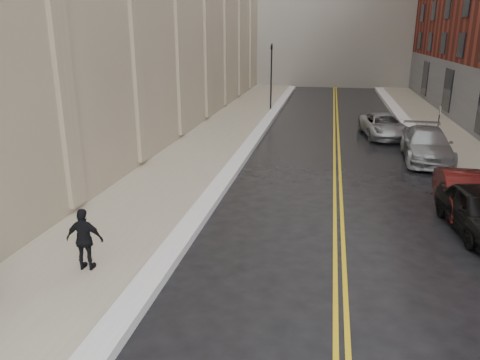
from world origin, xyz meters
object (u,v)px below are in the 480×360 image
at_px(car_silver_near, 427,145).
at_px(pedestrian_c, 85,239).
at_px(car_black, 479,211).
at_px(car_silver_far, 384,126).
at_px(car_maroon, 463,192).

height_order(car_silver_near, pedestrian_c, pedestrian_c).
xyz_separation_m(car_black, car_silver_near, (-0.00, 8.86, 0.07)).
bearing_deg(car_black, car_silver_far, 89.51).
relative_size(car_maroon, pedestrian_c, 2.42).
bearing_deg(car_silver_near, car_silver_far, 109.53).
bearing_deg(car_maroon, car_silver_far, 99.20).
distance_m(car_silver_near, pedestrian_c, 17.46).
height_order(car_black, pedestrian_c, pedestrian_c).
bearing_deg(car_silver_far, car_silver_near, -81.17).
height_order(car_black, car_silver_far, car_black).
distance_m(car_black, car_silver_far, 14.06).
xyz_separation_m(car_maroon, pedestrian_c, (-10.82, -6.80, 0.32)).
relative_size(car_silver_far, pedestrian_c, 2.95).
bearing_deg(car_silver_far, pedestrian_c, -124.16).
relative_size(car_silver_near, car_silver_far, 1.08).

